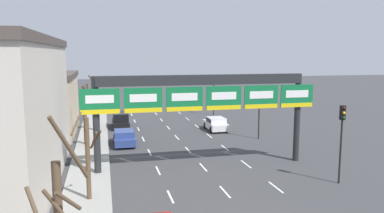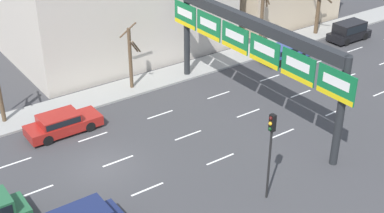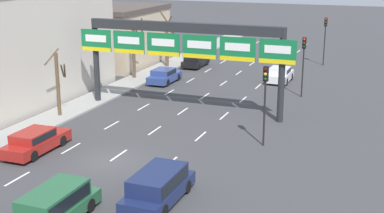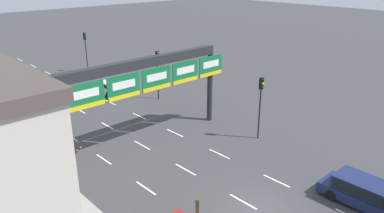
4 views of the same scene
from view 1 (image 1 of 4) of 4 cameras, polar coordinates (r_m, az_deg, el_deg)
lane_dashes at (r=29.79m, az=0.46°, el=-7.83°), size 6.72×67.00×0.01m
sign_gantry at (r=26.39m, az=1.76°, el=1.89°), size 16.83×0.70×6.70m
building_far at (r=41.43m, az=-25.81°, el=0.27°), size 12.38×11.16×6.23m
car_blue at (r=34.37m, az=-10.30°, el=-4.57°), size 1.86×4.22×1.34m
car_white at (r=40.16m, az=3.65°, el=-2.59°), size 1.89×3.94×1.40m
suv_black at (r=42.23m, az=-10.84°, el=-1.93°), size 1.81×4.09×1.69m
traffic_light_near_gantry at (r=36.27m, az=10.24°, el=0.61°), size 0.30×0.35×4.98m
traffic_light_mid_block at (r=25.11m, az=21.88°, el=-3.13°), size 0.30×0.35×4.99m
traffic_light_far_end at (r=49.73m, az=3.33°, el=2.81°), size 0.30×0.35×5.09m
tree_bare_closest at (r=34.44m, az=-15.87°, el=-0.68°), size 1.36×1.77×5.75m
tree_bare_third at (r=21.50m, az=-15.58°, el=-7.08°), size 1.67×1.21×4.80m
tree_bare_furthest at (r=40.58m, az=-14.60°, el=0.37°), size 1.53×1.66×5.85m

